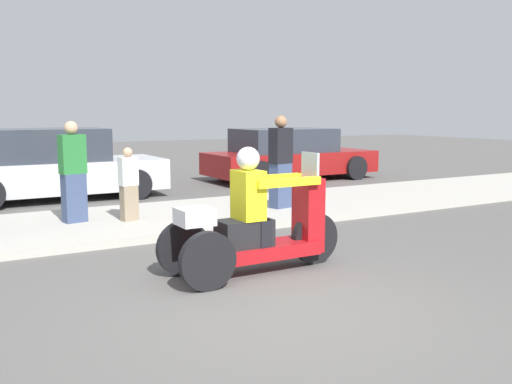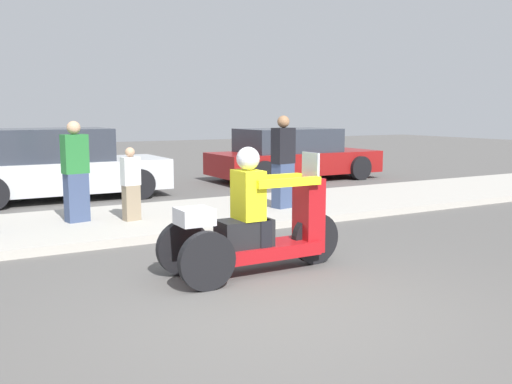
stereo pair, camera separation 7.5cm
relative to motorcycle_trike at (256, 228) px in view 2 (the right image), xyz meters
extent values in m
plane|color=#565451|center=(-0.41, -1.24, -0.52)|extent=(60.00, 60.00, 0.00)
cube|color=#B2ADA3|center=(-0.41, 3.36, -0.46)|extent=(28.00, 2.80, 0.12)
cylinder|color=black|center=(0.82, 0.00, -0.21)|extent=(0.62, 0.10, 0.62)
cylinder|color=black|center=(-0.75, -0.32, -0.21)|extent=(0.62, 0.10, 0.62)
cylinder|color=black|center=(-0.75, 0.32, -0.21)|extent=(0.62, 0.10, 0.62)
cube|color=#AD1419|center=(0.00, 0.00, -0.27)|extent=(1.50, 0.45, 0.15)
cube|color=black|center=(-0.15, 0.00, -0.04)|extent=(0.60, 0.35, 0.31)
cube|color=#AD1419|center=(0.72, 0.00, 0.09)|extent=(0.24, 0.35, 0.88)
cube|color=silver|center=(0.74, 0.00, 0.68)|extent=(0.03, 0.32, 0.30)
cube|color=silver|center=(-0.75, 0.00, 0.20)|extent=(0.36, 0.35, 0.18)
cube|color=yellow|center=(-0.10, 0.00, 0.39)|extent=(0.26, 0.38, 0.55)
sphere|color=silver|center=(-0.10, 0.00, 0.79)|extent=(0.26, 0.26, 0.26)
cube|color=black|center=(0.03, -0.12, -0.04)|extent=(0.14, 0.14, 0.31)
cube|color=black|center=(0.03, 0.12, -0.04)|extent=(0.14, 0.14, 0.31)
cube|color=yellow|center=(0.31, -0.20, 0.52)|extent=(0.82, 0.09, 0.09)
cube|color=yellow|center=(0.31, 0.20, 0.52)|extent=(0.82, 0.09, 0.09)
cube|color=#38476B|center=(-1.25, 3.49, -0.02)|extent=(0.37, 0.28, 0.76)
cube|color=#267233|center=(-1.25, 3.49, 0.66)|extent=(0.41, 0.29, 0.60)
sphere|color=tan|center=(-1.25, 3.49, 1.06)|extent=(0.21, 0.21, 0.21)
cube|color=gray|center=(-0.47, 3.17, -0.12)|extent=(0.27, 0.21, 0.56)
cube|color=silver|center=(-0.47, 3.17, 0.38)|extent=(0.30, 0.21, 0.44)
sphere|color=tan|center=(-0.47, 3.17, 0.68)|extent=(0.15, 0.15, 0.15)
cube|color=#38476B|center=(2.24, 3.02, 0.00)|extent=(0.39, 0.30, 0.79)
cube|color=black|center=(2.24, 3.02, 0.71)|extent=(0.43, 0.31, 0.63)
sphere|color=#9E704C|center=(2.24, 3.02, 1.13)|extent=(0.21, 0.21, 0.21)
cube|color=silver|center=(-0.86, 6.86, -0.02)|extent=(4.36, 1.76, 0.64)
cube|color=#2D333D|center=(-1.08, 6.86, 0.63)|extent=(2.40, 1.58, 0.66)
cylinder|color=black|center=(0.55, 5.98, -0.20)|extent=(0.64, 0.22, 0.64)
cylinder|color=black|center=(0.55, 7.74, -0.20)|extent=(0.64, 0.22, 0.64)
cube|color=maroon|center=(5.31, 7.36, -0.05)|extent=(4.59, 1.82, 0.58)
cube|color=#2D333D|center=(5.08, 7.36, 0.55)|extent=(2.53, 1.64, 0.62)
cylinder|color=black|center=(6.81, 6.44, -0.20)|extent=(0.64, 0.22, 0.64)
cylinder|color=black|center=(6.81, 8.27, -0.20)|extent=(0.64, 0.22, 0.64)
cylinder|color=black|center=(3.82, 6.44, -0.20)|extent=(0.64, 0.22, 0.64)
cylinder|color=black|center=(3.82, 8.27, -0.20)|extent=(0.64, 0.22, 0.64)
camera|label=1|loc=(-3.15, -5.48, 1.30)|focal=40.00mm
camera|label=2|loc=(-3.08, -5.51, 1.30)|focal=40.00mm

